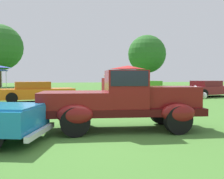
# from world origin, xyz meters

# --- Properties ---
(ground_plane) EXTENTS (120.00, 120.00, 0.00)m
(ground_plane) POSITION_xyz_m (0.00, 0.00, 0.00)
(ground_plane) COLOR #42752D
(feature_pickup_truck) EXTENTS (4.74, 2.35, 1.70)m
(feature_pickup_truck) POSITION_xyz_m (0.61, 0.28, 0.87)
(feature_pickup_truck) COLOR #400B0B
(feature_pickup_truck) RESTS_ON ground_plane
(show_car_orange) EXTENTS (4.73, 2.24, 1.22)m
(show_car_orange) POSITION_xyz_m (-2.06, 9.46, 0.60)
(show_car_orange) COLOR orange
(show_car_orange) RESTS_ON ground_plane
(show_car_lime) EXTENTS (4.57, 2.64, 1.22)m
(show_car_lime) POSITION_xyz_m (5.73, 10.40, 0.60)
(show_car_lime) COLOR #60C62D
(show_car_lime) RESTS_ON ground_plane
(show_car_burgundy) EXTENTS (4.76, 2.74, 1.22)m
(show_car_burgundy) POSITION_xyz_m (10.51, 10.05, 0.60)
(show_car_burgundy) COLOR maroon
(show_car_burgundy) RESTS_ON ground_plane
(spectator_by_row) EXTENTS (0.37, 0.46, 1.69)m
(spectator_by_row) POSITION_xyz_m (1.24, 4.78, 0.91)
(spectator_by_row) COLOR #283351
(spectator_by_row) RESTS_ON ground_plane
(canopy_tent_center_field) EXTENTS (2.99, 2.99, 2.71)m
(canopy_tent_center_field) POSITION_xyz_m (7.13, 18.84, 2.42)
(canopy_tent_center_field) COLOR #B7B7BC
(canopy_tent_center_field) RESTS_ON ground_plane
(treeline_mid_left) EXTENTS (6.73, 6.73, 9.22)m
(treeline_mid_left) POSITION_xyz_m (-7.71, 33.89, 5.84)
(treeline_mid_left) COLOR #47331E
(treeline_mid_left) RESTS_ON ground_plane
(treeline_center) EXTENTS (6.37, 6.37, 8.54)m
(treeline_center) POSITION_xyz_m (15.38, 33.27, 5.34)
(treeline_center) COLOR #47331E
(treeline_center) RESTS_ON ground_plane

